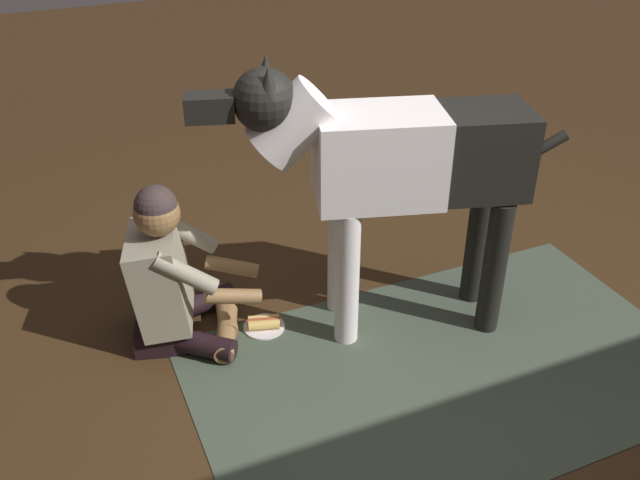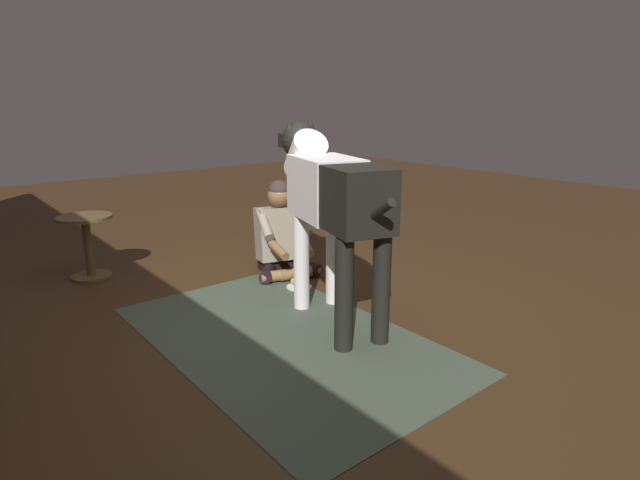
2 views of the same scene
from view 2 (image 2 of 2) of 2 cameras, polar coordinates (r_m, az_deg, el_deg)
name	(u,v)px [view 2 (image 2 of 2)]	position (r m, az deg, el deg)	size (l,w,h in m)	color
ground_plane	(285,323)	(3.59, -3.97, -9.17)	(15.63, 15.63, 0.00)	#3D2815
area_rug	(285,338)	(3.37, -3.97, -10.80)	(2.33, 1.41, 0.01)	#414D3D
person_sitting_on_floor	(282,236)	(4.49, -4.30, 0.47)	(0.68, 0.59, 0.82)	black
large_dog	(330,195)	(3.43, 1.13, 5.01)	(1.66, 0.64, 1.36)	white
hot_dog_on_plate	(299,285)	(4.21, -2.35, -4.99)	(0.21, 0.21, 0.06)	white
round_side_table	(87,241)	(4.79, -24.48, -0.08)	(0.44, 0.44, 0.55)	brown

